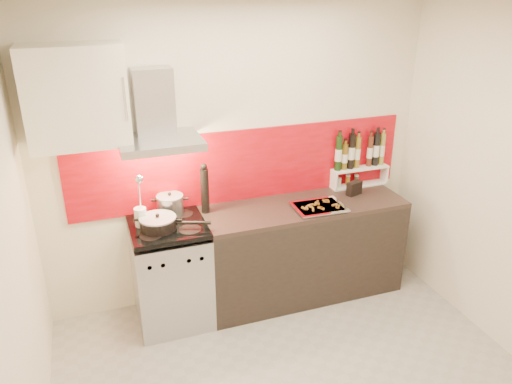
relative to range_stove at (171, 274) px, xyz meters
name	(u,v)px	position (x,y,z in m)	size (l,w,h in m)	color
ceiling	(317,3)	(0.70, -1.10, 2.16)	(3.40, 2.80, 0.02)	white
back_wall	(239,157)	(0.70, 0.30, 0.86)	(3.40, 0.02, 2.60)	silver
left_wall	(7,277)	(-1.00, -1.10, 0.86)	(0.02, 2.80, 2.60)	silver
backsplash	(245,165)	(0.75, 0.29, 0.78)	(3.00, 0.02, 0.64)	#9D080A
range_stove	(171,274)	(0.00, 0.00, 0.00)	(0.60, 0.60, 0.91)	#B7B7BA
counter	(302,249)	(1.20, 0.00, 0.01)	(1.80, 0.60, 0.90)	black
range_hood	(156,118)	(0.00, 0.14, 1.30)	(0.62, 0.50, 0.61)	#B7B7BA
upper_cabinet	(76,97)	(-0.55, 0.13, 1.51)	(0.70, 0.35, 0.72)	white
stock_pot	(170,205)	(0.06, 0.19, 0.55)	(0.22, 0.22, 0.19)	#B7B7BA
saute_pan	(159,223)	(-0.07, -0.05, 0.52)	(0.54, 0.30, 0.13)	black
utensil_jar	(141,212)	(-0.20, 0.04, 0.60)	(0.10, 0.15, 0.46)	silver
pepper_mill	(205,189)	(0.35, 0.14, 0.67)	(0.07, 0.07, 0.44)	black
step_shelf	(358,161)	(1.85, 0.24, 0.71)	(0.57, 0.15, 0.52)	white
caddy_box	(354,188)	(1.72, 0.05, 0.52)	(0.15, 0.06, 0.13)	black
baking_tray	(319,207)	(1.28, -0.12, 0.47)	(0.45, 0.35, 0.03)	silver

